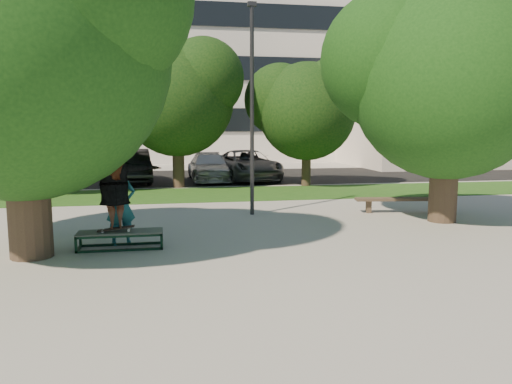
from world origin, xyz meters
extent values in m
plane|color=gray|center=(0.00, 0.00, 0.00)|extent=(120.00, 120.00, 0.00)
cube|color=#194814|center=(1.00, 9.50, 0.01)|extent=(30.00, 4.00, 0.02)
cube|color=black|center=(0.00, 16.00, 0.01)|extent=(40.00, 8.00, 0.01)
cylinder|color=#38281E|center=(-4.20, 1.00, 1.60)|extent=(0.84, 0.84, 3.20)
sphere|color=#143E10|center=(-4.20, 1.00, 4.07)|extent=(5.80, 5.80, 5.80)
cylinder|color=#38281E|center=(6.00, 3.00, 1.50)|extent=(0.76, 0.76, 3.00)
sphere|color=#143E10|center=(6.00, 3.00, 3.78)|extent=(5.20, 5.20, 5.20)
sphere|color=#143E10|center=(4.70, 3.78, 4.43)|extent=(3.90, 3.90, 3.90)
sphere|color=#143E10|center=(7.17, 2.48, 4.69)|extent=(3.64, 3.64, 3.64)
cylinder|color=#38281E|center=(-6.50, 11.00, 1.40)|extent=(0.44, 0.44, 2.80)
sphere|color=black|center=(-6.50, 11.00, 3.46)|extent=(4.40, 4.40, 4.40)
sphere|color=black|center=(-7.60, 11.66, 4.01)|extent=(3.30, 3.30, 3.30)
sphere|color=black|center=(-5.51, 10.56, 4.23)|extent=(3.08, 3.08, 3.08)
cylinder|color=#38281E|center=(-1.00, 12.00, 1.50)|extent=(0.50, 0.50, 3.00)
sphere|color=black|center=(-1.00, 12.00, 3.72)|extent=(4.80, 4.80, 4.80)
sphere|color=black|center=(-2.20, 12.72, 4.32)|extent=(3.60, 3.60, 3.60)
sphere|color=black|center=(0.08, 11.52, 4.56)|extent=(3.36, 3.36, 3.36)
cylinder|color=#38281E|center=(4.50, 11.50, 1.30)|extent=(0.40, 0.40, 2.60)
sphere|color=black|center=(4.50, 11.50, 3.23)|extent=(4.20, 4.20, 4.20)
sphere|color=black|center=(3.45, 12.13, 3.75)|extent=(3.15, 3.15, 3.15)
sphere|color=black|center=(5.45, 11.08, 3.96)|extent=(2.94, 2.94, 2.94)
cylinder|color=#2D2D30|center=(1.00, 5.00, 3.00)|extent=(0.12, 0.12, 6.00)
cube|color=#2D2D30|center=(1.00, 5.00, 6.05)|extent=(0.25, 0.15, 0.12)
cube|color=beige|center=(-2.00, 32.00, 8.00)|extent=(30.00, 14.00, 16.00)
cube|color=black|center=(-2.00, 24.94, 3.00)|extent=(27.60, 0.12, 1.60)
cube|color=black|center=(-2.00, 24.94, 6.50)|extent=(27.60, 0.12, 1.60)
cube|color=black|center=(-2.00, 24.94, 10.00)|extent=(27.60, 0.12, 1.60)
cube|color=beige|center=(18.00, 22.00, 4.00)|extent=(15.00, 10.00, 8.00)
cube|color=#475147|center=(-2.50, 1.41, 0.36)|extent=(1.80, 0.60, 0.03)
cylinder|color=white|center=(-2.85, 1.33, 0.40)|extent=(0.06, 0.03, 0.06)
cylinder|color=white|center=(-2.85, 1.49, 0.40)|extent=(0.06, 0.03, 0.06)
cylinder|color=white|center=(-2.31, 1.33, 0.40)|extent=(0.06, 0.03, 0.06)
cylinder|color=white|center=(-2.31, 1.49, 0.40)|extent=(0.06, 0.03, 0.06)
cube|color=black|center=(-2.58, 1.41, 0.44)|extent=(0.78, 0.20, 0.10)
imported|color=brown|center=(-2.58, 1.41, 1.27)|extent=(2.08, 0.99, 1.63)
imported|color=#1A5D65|center=(-2.50, 1.80, 0.89)|extent=(0.75, 0.61, 1.78)
cube|color=brown|center=(4.54, 4.64, 0.20)|extent=(0.17, 0.17, 0.40)
cube|color=brown|center=(6.69, 4.37, 0.20)|extent=(0.17, 0.17, 0.40)
cube|color=brown|center=(5.61, 4.50, 0.41)|extent=(2.99, 0.77, 0.08)
imported|color=black|center=(-3.11, 14.24, 0.76)|extent=(2.13, 4.79, 1.53)
imported|color=#5A5A5F|center=(2.33, 14.36, 0.72)|extent=(3.13, 5.48, 1.44)
imported|color=silver|center=(0.50, 14.38, 0.65)|extent=(1.97, 4.55, 1.30)
camera|label=1|loc=(-1.46, -9.48, 2.65)|focal=35.00mm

